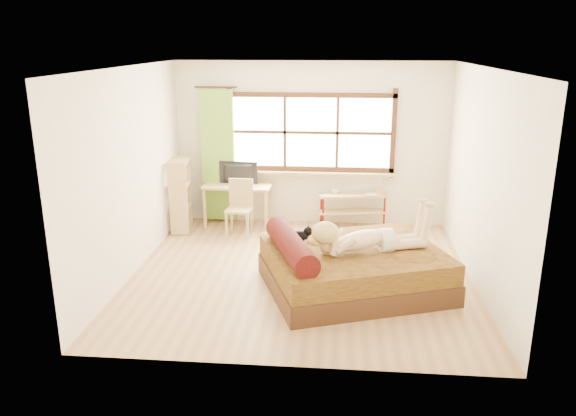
# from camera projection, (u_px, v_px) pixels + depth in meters

# --- Properties ---
(floor) EXTENTS (4.50, 4.50, 0.00)m
(floor) POSITION_uv_depth(u_px,v_px,m) (301.00, 273.00, 7.56)
(floor) COLOR #9E754C
(floor) RESTS_ON ground
(ceiling) EXTENTS (4.50, 4.50, 0.00)m
(ceiling) POSITION_uv_depth(u_px,v_px,m) (303.00, 67.00, 6.78)
(ceiling) COLOR white
(ceiling) RESTS_ON wall_back
(wall_back) EXTENTS (4.50, 0.00, 4.50)m
(wall_back) POSITION_uv_depth(u_px,v_px,m) (311.00, 144.00, 9.31)
(wall_back) COLOR silver
(wall_back) RESTS_ON floor
(wall_front) EXTENTS (4.50, 0.00, 4.50)m
(wall_front) POSITION_uv_depth(u_px,v_px,m) (286.00, 234.00, 5.02)
(wall_front) COLOR silver
(wall_front) RESTS_ON floor
(wall_left) EXTENTS (0.00, 4.50, 4.50)m
(wall_left) POSITION_uv_depth(u_px,v_px,m) (131.00, 172.00, 7.36)
(wall_left) COLOR silver
(wall_left) RESTS_ON floor
(wall_right) EXTENTS (0.00, 4.50, 4.50)m
(wall_right) POSITION_uv_depth(u_px,v_px,m) (482.00, 180.00, 6.97)
(wall_right) COLOR silver
(wall_right) RESTS_ON floor
(window) EXTENTS (2.80, 0.16, 1.46)m
(window) POSITION_uv_depth(u_px,v_px,m) (311.00, 135.00, 9.24)
(window) COLOR #FFEDBF
(window) RESTS_ON wall_back
(curtain) EXTENTS (0.55, 0.10, 2.20)m
(curtain) POSITION_uv_depth(u_px,v_px,m) (218.00, 156.00, 9.39)
(curtain) COLOR olive
(curtain) RESTS_ON wall_back
(bed) EXTENTS (2.56, 2.31, 0.80)m
(bed) POSITION_uv_depth(u_px,v_px,m) (350.00, 268.00, 7.02)
(bed) COLOR #381E10
(bed) RESTS_ON floor
(woman) EXTENTS (1.53, 0.90, 0.63)m
(woman) POSITION_uv_depth(u_px,v_px,m) (368.00, 227.00, 6.81)
(woman) COLOR #E0B690
(woman) RESTS_ON bed
(kitten) EXTENTS (0.34, 0.23, 0.25)m
(kitten) POSITION_uv_depth(u_px,v_px,m) (298.00, 235.00, 7.08)
(kitten) COLOR black
(kitten) RESTS_ON bed
(desk) EXTENTS (1.15, 0.57, 0.70)m
(desk) POSITION_uv_depth(u_px,v_px,m) (237.00, 190.00, 9.34)
(desk) COLOR tan
(desk) RESTS_ON floor
(monitor) EXTENTS (0.65, 0.12, 0.37)m
(monitor) POSITION_uv_depth(u_px,v_px,m) (238.00, 173.00, 9.31)
(monitor) COLOR black
(monitor) RESTS_ON desk
(chair) EXTENTS (0.41, 0.41, 0.88)m
(chair) POSITION_uv_depth(u_px,v_px,m) (240.00, 204.00, 9.02)
(chair) COLOR tan
(chair) RESTS_ON floor
(pipe_shelf) EXTENTS (1.15, 0.47, 0.64)m
(pipe_shelf) POSITION_uv_depth(u_px,v_px,m) (354.00, 203.00, 9.35)
(pipe_shelf) COLOR tan
(pipe_shelf) RESTS_ON floor
(cup) EXTENTS (0.13, 0.13, 0.09)m
(cup) POSITION_uv_depth(u_px,v_px,m) (335.00, 191.00, 9.32)
(cup) COLOR gray
(cup) RESTS_ON pipe_shelf
(book) EXTENTS (0.22, 0.27, 0.02)m
(book) POSITION_uv_depth(u_px,v_px,m) (365.00, 194.00, 9.29)
(book) COLOR gray
(book) RESTS_ON pipe_shelf
(bookshelf) EXTENTS (0.36, 0.55, 1.18)m
(bookshelf) POSITION_uv_depth(u_px,v_px,m) (180.00, 195.00, 9.09)
(bookshelf) COLOR tan
(bookshelf) RESTS_ON floor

